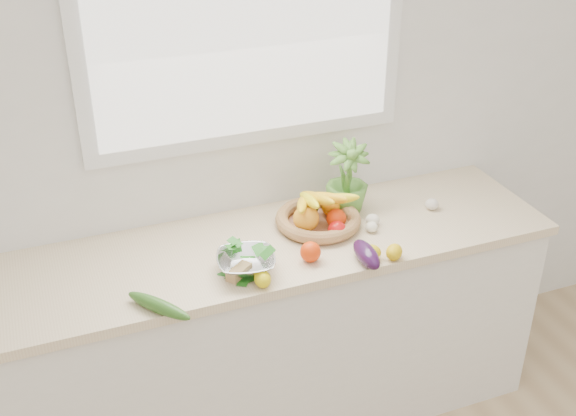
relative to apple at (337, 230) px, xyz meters
name	(u,v)px	position (x,y,z in m)	size (l,w,h in m)	color
back_wall	(247,107)	(-0.24, 0.37, 0.41)	(4.50, 0.02, 2.70)	white
counter_cabinet	(275,336)	(-0.24, 0.07, -0.51)	(2.20, 0.58, 0.86)	silver
countertop	(274,246)	(-0.24, 0.07, -0.06)	(2.24, 0.62, 0.04)	beige
window_frame	(245,6)	(-0.24, 0.35, 0.81)	(1.30, 0.03, 1.10)	white
window_pane	(247,7)	(-0.24, 0.33, 0.81)	(1.18, 0.01, 0.98)	white
orange_loose	(310,252)	(-0.16, -0.11, 0.00)	(0.08, 0.08, 0.08)	red
lemon_a	(263,279)	(-0.38, -0.20, -0.01)	(0.06, 0.07, 0.06)	yellow
lemon_b	(394,252)	(0.14, -0.21, -0.01)	(0.06, 0.08, 0.06)	gold
lemon_c	(372,252)	(0.06, -0.18, -0.01)	(0.06, 0.07, 0.06)	gold
apple	(337,230)	(0.00, 0.00, 0.00)	(0.07, 0.07, 0.07)	red
ginger	(239,272)	(-0.44, -0.11, -0.02)	(0.11, 0.04, 0.03)	tan
garlic_a	(432,204)	(0.47, 0.07, -0.01)	(0.06, 0.06, 0.05)	silver
garlic_b	(373,220)	(0.18, 0.04, -0.01)	(0.06, 0.06, 0.05)	silver
garlic_c	(372,227)	(0.15, 0.00, -0.02)	(0.05, 0.05, 0.04)	white
eggplant	(366,254)	(0.03, -0.20, 0.00)	(0.07, 0.19, 0.07)	#2A0D32
cucumber	(159,306)	(-0.75, -0.21, -0.01)	(0.05, 0.27, 0.05)	#2A5C1B
radish	(161,303)	(-0.74, -0.19, -0.02)	(0.03, 0.03, 0.03)	#DC1B4B
potted_herb	(347,179)	(0.13, 0.20, 0.11)	(0.18, 0.18, 0.32)	#538D33
fruit_basket	(317,215)	(-0.03, 0.12, 0.01)	(0.42, 0.42, 0.18)	tan
colander_with_spinach	(246,259)	(-0.41, -0.09, 0.02)	(0.25, 0.25, 0.12)	silver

